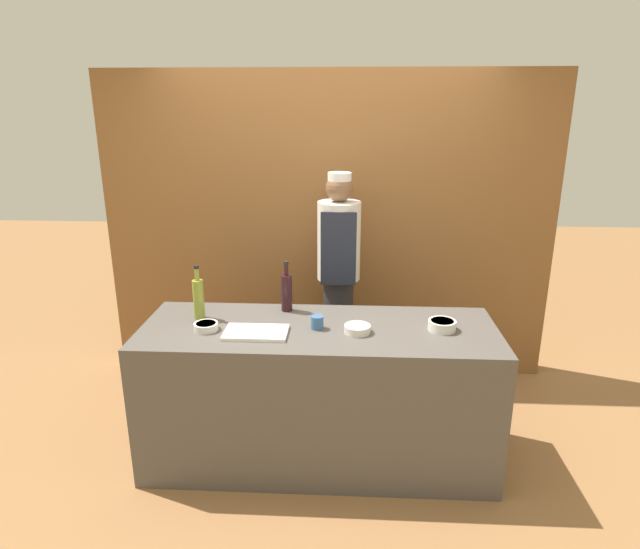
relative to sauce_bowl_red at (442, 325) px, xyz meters
name	(u,v)px	position (x,y,z in m)	size (l,w,h in m)	color
ground_plane	(319,454)	(-0.72, 0.00, -0.92)	(14.00, 14.00, 0.00)	olive
cabinet_wall	(327,228)	(-0.72, 1.26, 0.28)	(3.51, 0.18, 2.40)	brown
counter	(319,393)	(-0.72, 0.00, -0.47)	(2.11, 0.75, 0.88)	#514C47
sauce_bowl_red	(442,325)	(0.00, 0.00, 0.00)	(0.16, 0.16, 0.06)	silver
sauce_bowl_yellow	(206,326)	(-1.37, -0.08, -0.01)	(0.14, 0.14, 0.04)	silver
sauce_bowl_purple	(357,328)	(-0.49, -0.07, -0.01)	(0.15, 0.15, 0.05)	silver
cutting_board	(256,332)	(-1.07, -0.12, -0.02)	(0.36, 0.22, 0.02)	white
bottle_oil	(198,298)	(-1.46, 0.10, 0.10)	(0.07, 0.07, 0.34)	olive
bottle_wine	(287,291)	(-0.94, 0.26, 0.10)	(0.07, 0.07, 0.33)	black
cup_blue	(317,322)	(-0.73, -0.02, 0.01)	(0.07, 0.07, 0.08)	#386093
chef_center	(338,277)	(-0.62, 0.83, 0.02)	(0.31, 0.31, 1.69)	#28282D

